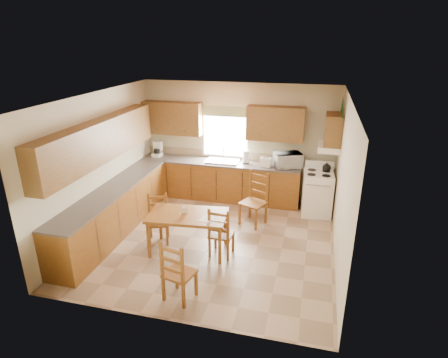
% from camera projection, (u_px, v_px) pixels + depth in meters
% --- Properties ---
extents(floor, '(4.50, 4.50, 0.00)m').
position_uv_depth(floor, '(213.00, 240.00, 7.17)').
color(floor, tan).
rests_on(floor, ground).
extents(ceiling, '(4.50, 4.50, 0.00)m').
position_uv_depth(ceiling, '(211.00, 97.00, 6.20)').
color(ceiling, brown).
rests_on(ceiling, floor).
extents(wall_left, '(4.50, 4.50, 0.00)m').
position_uv_depth(wall_left, '(99.00, 164.00, 7.20)').
color(wall_left, beige).
rests_on(wall_left, floor).
extents(wall_right, '(4.50, 4.50, 0.00)m').
position_uv_depth(wall_right, '(343.00, 185.00, 6.17)').
color(wall_right, beige).
rests_on(wall_right, floor).
extents(wall_back, '(4.50, 4.50, 0.00)m').
position_uv_depth(wall_back, '(238.00, 141.00, 8.72)').
color(wall_back, beige).
rests_on(wall_back, floor).
extents(wall_front, '(4.50, 4.50, 0.00)m').
position_uv_depth(wall_front, '(162.00, 234.00, 4.65)').
color(wall_front, beige).
rests_on(wall_front, floor).
extents(lower_cab_back, '(3.75, 0.60, 0.88)m').
position_uv_depth(lower_cab_back, '(220.00, 181.00, 8.86)').
color(lower_cab_back, brown).
rests_on(lower_cab_back, floor).
extents(lower_cab_left, '(0.60, 3.60, 0.88)m').
position_uv_depth(lower_cab_left, '(115.00, 211.00, 7.32)').
color(lower_cab_left, brown).
rests_on(lower_cab_left, floor).
extents(counter_back, '(3.75, 0.63, 0.04)m').
position_uv_depth(counter_back, '(219.00, 162.00, 8.70)').
color(counter_back, '#554C47').
rests_on(counter_back, lower_cab_back).
extents(counter_left, '(0.63, 3.60, 0.04)m').
position_uv_depth(counter_left, '(112.00, 190.00, 7.15)').
color(counter_left, '#554C47').
rests_on(counter_left, lower_cab_left).
extents(backsplash, '(3.75, 0.01, 0.18)m').
position_uv_depth(backsplash, '(223.00, 154.00, 8.92)').
color(backsplash, '#998364').
rests_on(backsplash, counter_back).
extents(upper_cab_back_left, '(1.41, 0.33, 0.75)m').
position_uv_depth(upper_cab_back_left, '(172.00, 118.00, 8.74)').
color(upper_cab_back_left, brown).
rests_on(upper_cab_back_left, wall_back).
extents(upper_cab_back_right, '(1.25, 0.33, 0.75)m').
position_uv_depth(upper_cab_back_right, '(275.00, 124.00, 8.19)').
color(upper_cab_back_right, brown).
rests_on(upper_cab_back_right, wall_back).
extents(upper_cab_left, '(0.33, 3.60, 0.75)m').
position_uv_depth(upper_cab_left, '(100.00, 141.00, 6.84)').
color(upper_cab_left, brown).
rests_on(upper_cab_left, wall_left).
extents(upper_cab_stove, '(0.33, 0.62, 0.62)m').
position_uv_depth(upper_cab_stove, '(333.00, 129.00, 7.51)').
color(upper_cab_stove, brown).
rests_on(upper_cab_stove, wall_right).
extents(range_hood, '(0.44, 0.62, 0.12)m').
position_uv_depth(range_hood, '(329.00, 147.00, 7.65)').
color(range_hood, white).
rests_on(range_hood, wall_right).
extents(window_frame, '(1.13, 0.02, 1.18)m').
position_uv_depth(window_frame, '(225.00, 133.00, 8.69)').
color(window_frame, white).
rests_on(window_frame, wall_back).
extents(window_pane, '(1.05, 0.01, 1.10)m').
position_uv_depth(window_pane, '(225.00, 133.00, 8.69)').
color(window_pane, white).
rests_on(window_pane, wall_back).
extents(window_valance, '(1.19, 0.01, 0.24)m').
position_uv_depth(window_valance, '(225.00, 111.00, 8.48)').
color(window_valance, '#405F2B').
rests_on(window_valance, wall_back).
extents(sink_basin, '(0.75, 0.45, 0.04)m').
position_uv_depth(sink_basin, '(223.00, 161.00, 8.67)').
color(sink_basin, silver).
rests_on(sink_basin, counter_back).
extents(pine_decal_a, '(0.22, 0.22, 0.36)m').
position_uv_depth(pine_decal_a, '(344.00, 108.00, 7.02)').
color(pine_decal_a, '#19421A').
rests_on(pine_decal_a, wall_right).
extents(pine_decal_b, '(0.22, 0.22, 0.36)m').
position_uv_depth(pine_decal_b, '(343.00, 104.00, 7.29)').
color(pine_decal_b, '#19421A').
rests_on(pine_decal_b, wall_right).
extents(pine_decal_c, '(0.22, 0.22, 0.36)m').
position_uv_depth(pine_decal_c, '(342.00, 103.00, 7.59)').
color(pine_decal_c, '#19421A').
rests_on(pine_decal_c, wall_right).
extents(stove, '(0.67, 0.68, 0.92)m').
position_uv_depth(stove, '(317.00, 194.00, 8.08)').
color(stove, white).
rests_on(stove, floor).
extents(coffeemaker, '(0.27, 0.30, 0.36)m').
position_uv_depth(coffeemaker, '(157.00, 149.00, 9.03)').
color(coffeemaker, white).
rests_on(coffeemaker, counter_back).
extents(paper_towel, '(0.17, 0.17, 0.30)m').
position_uv_depth(paper_towel, '(246.00, 157.00, 8.53)').
color(paper_towel, white).
rests_on(paper_towel, counter_back).
extents(toaster, '(0.26, 0.19, 0.20)m').
position_uv_depth(toaster, '(266.00, 162.00, 8.34)').
color(toaster, white).
rests_on(toaster, counter_back).
extents(microwave, '(0.65, 0.58, 0.32)m').
position_uv_depth(microwave, '(288.00, 160.00, 8.27)').
color(microwave, white).
rests_on(microwave, counter_back).
extents(dining_table, '(1.44, 0.91, 0.73)m').
position_uv_depth(dining_table, '(188.00, 233.00, 6.68)').
color(dining_table, brown).
rests_on(dining_table, floor).
extents(chair_near_left, '(0.50, 0.48, 0.98)m').
position_uv_depth(chair_near_left, '(179.00, 270.00, 5.41)').
color(chair_near_left, brown).
rests_on(chair_near_left, floor).
extents(chair_near_right, '(0.42, 0.40, 0.94)m').
position_uv_depth(chair_near_right, '(221.00, 231.00, 6.52)').
color(chair_near_right, brown).
rests_on(chair_near_right, floor).
extents(chair_far_left, '(0.48, 0.47, 0.91)m').
position_uv_depth(chair_far_left, '(158.00, 220.00, 6.96)').
color(chair_far_left, brown).
rests_on(chair_far_left, floor).
extents(chair_far_right, '(0.60, 0.58, 1.09)m').
position_uv_depth(chair_far_right, '(253.00, 200.00, 7.58)').
color(chair_far_right, brown).
rests_on(chair_far_right, floor).
extents(table_paper, '(0.27, 0.33, 0.00)m').
position_uv_depth(table_paper, '(208.00, 219.00, 6.39)').
color(table_paper, white).
rests_on(table_paper, dining_table).
extents(table_card, '(0.09, 0.04, 0.12)m').
position_uv_depth(table_card, '(185.00, 210.00, 6.57)').
color(table_card, white).
rests_on(table_card, dining_table).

